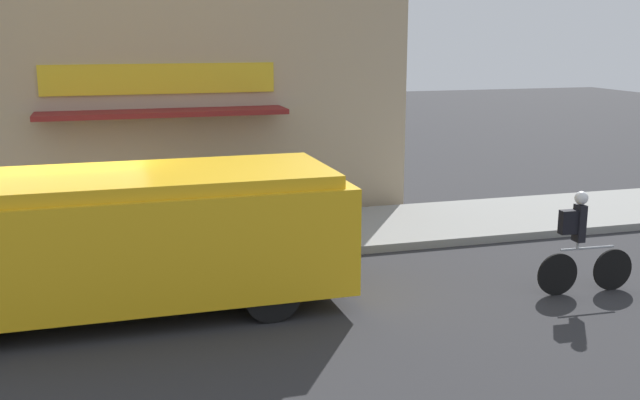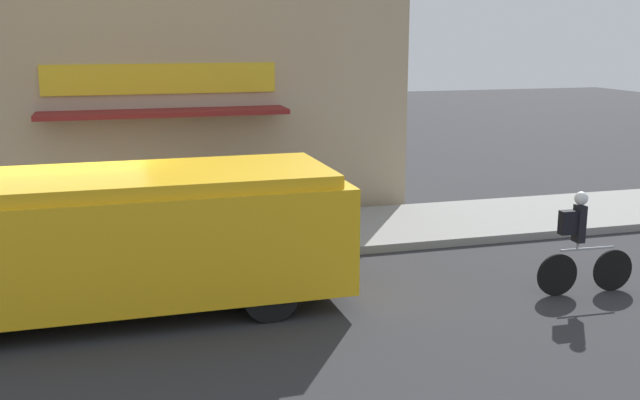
# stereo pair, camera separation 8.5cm
# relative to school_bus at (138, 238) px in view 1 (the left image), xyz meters

# --- Properties ---
(ground_plane) EXTENTS (70.00, 70.00, 0.00)m
(ground_plane) POSITION_rel_school_bus_xyz_m (-1.01, 1.62, -1.05)
(ground_plane) COLOR #2B2B2D
(sidewalk) EXTENTS (28.00, 2.92, 0.15)m
(sidewalk) POSITION_rel_school_bus_xyz_m (-1.01, 3.08, -0.97)
(sidewalk) COLOR gray
(sidewalk) RESTS_ON ground_plane
(storefront) EXTENTS (14.20, 1.09, 4.82)m
(storefront) POSITION_rel_school_bus_xyz_m (-0.92, 4.95, 1.37)
(storefront) COLOR tan
(storefront) RESTS_ON ground_plane
(school_bus) EXTENTS (6.61, 2.79, 1.99)m
(school_bus) POSITION_rel_school_bus_xyz_m (0.00, 0.00, 0.00)
(school_bus) COLOR yellow
(school_bus) RESTS_ON ground_plane
(cyclist) EXTENTS (1.60, 0.20, 1.59)m
(cyclist) POSITION_rel_school_bus_xyz_m (6.43, -1.22, -0.28)
(cyclist) COLOR black
(cyclist) RESTS_ON ground_plane
(trash_bin) EXTENTS (0.59, 0.59, 0.90)m
(trash_bin) POSITION_rel_school_bus_xyz_m (2.17, 3.54, -0.45)
(trash_bin) COLOR #2D5138
(trash_bin) RESTS_ON sidewalk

